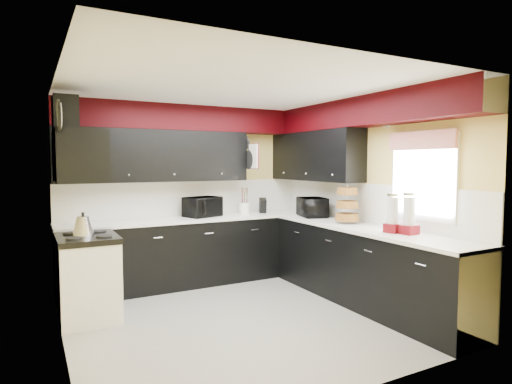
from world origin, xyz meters
TOP-DOWN VIEW (x-y plane):
  - ground at (0.00, 0.00)m, footprint 3.60×3.60m
  - wall_back at (0.00, 1.80)m, footprint 3.60×0.06m
  - wall_right at (1.80, 0.00)m, footprint 0.06×3.60m
  - wall_left at (-1.80, 0.00)m, footprint 0.06×3.60m
  - ceiling at (0.00, 0.00)m, footprint 3.60×3.60m
  - cab_back at (0.00, 1.50)m, footprint 3.60×0.60m
  - cab_right at (1.50, -0.30)m, footprint 0.60×3.00m
  - counter_back at (0.00, 1.50)m, footprint 3.62×0.64m
  - counter_right at (1.50, -0.30)m, footprint 0.64×3.02m
  - splash_back at (0.00, 1.79)m, footprint 3.60×0.02m
  - splash_right at (1.79, 0.00)m, footprint 0.02×3.60m
  - upper_back at (-0.50, 1.62)m, footprint 2.60×0.35m
  - upper_right at (1.62, 0.90)m, footprint 0.35×1.80m
  - soffit_back at (0.00, 1.62)m, footprint 3.60×0.36m
  - soffit_right at (1.62, -0.18)m, footprint 0.36×3.24m
  - stove at (-1.50, 0.75)m, footprint 0.60×0.75m
  - cooktop at (-1.50, 0.75)m, footprint 0.62×0.77m
  - hood at (-1.55, 0.75)m, footprint 0.50×0.78m
  - hood_duct at (-1.68, 0.75)m, footprint 0.24×0.40m
  - window at (1.79, -0.90)m, footprint 0.03×0.86m
  - valance at (1.73, -0.90)m, footprint 0.04×0.88m
  - pan_top at (0.82, 1.55)m, footprint 0.03×0.22m
  - pan_mid at (0.82, 1.42)m, footprint 0.03×0.28m
  - pan_low at (0.82, 1.68)m, footprint 0.03×0.24m
  - cut_board at (0.83, 1.30)m, footprint 0.03×0.26m
  - baskets at (1.52, 0.05)m, footprint 0.27×0.27m
  - clock at (-1.77, 0.25)m, footprint 0.03×0.30m
  - deco_plate at (1.77, -0.35)m, footprint 0.03×0.24m
  - toaster_oven at (0.14, 1.54)m, footprint 0.59×0.54m
  - microwave at (1.52, 0.79)m, footprint 0.45×0.56m
  - utensil_crock at (0.80, 1.53)m, footprint 0.19×0.19m
  - knife_block at (1.10, 1.51)m, footprint 0.14×0.17m
  - kettle at (-1.53, 0.82)m, footprint 0.25×0.25m
  - dispenser_a at (1.49, -0.76)m, footprint 0.18×0.18m
  - dispenser_b at (1.56, -0.92)m, footprint 0.17×0.17m

SIDE VIEW (x-z plane):
  - ground at x=0.00m, z-range 0.00..0.00m
  - stove at x=-1.50m, z-range 0.00..0.86m
  - cab_back at x=0.00m, z-range 0.00..0.90m
  - cab_right at x=1.50m, z-range 0.00..0.90m
  - cooktop at x=-1.50m, z-range 0.86..0.92m
  - counter_back at x=0.00m, z-range 0.90..0.94m
  - counter_right at x=1.50m, z-range 0.90..0.94m
  - kettle at x=-1.53m, z-range 0.92..1.12m
  - utensil_crock at x=0.80m, z-range 0.94..1.11m
  - knife_block at x=1.10m, z-range 0.94..1.16m
  - microwave at x=1.52m, z-range 0.94..1.21m
  - toaster_oven at x=0.14m, z-range 0.94..1.22m
  - dispenser_a at x=1.49m, z-range 0.94..1.35m
  - dispenser_b at x=1.56m, z-range 0.94..1.38m
  - baskets at x=1.52m, z-range 0.93..1.43m
  - splash_back at x=0.00m, z-range 0.94..1.44m
  - splash_right at x=1.79m, z-range 0.94..1.44m
  - wall_back at x=0.00m, z-range 0.00..2.50m
  - wall_right at x=1.80m, z-range 0.00..2.50m
  - wall_left at x=-1.80m, z-range 0.00..2.50m
  - window at x=1.79m, z-range 1.07..2.03m
  - pan_low at x=0.82m, z-range 1.51..1.93m
  - pan_mid at x=0.82m, z-range 1.52..1.98m
  - hood at x=-1.55m, z-range 1.50..2.06m
  - upper_back at x=-0.50m, z-range 1.45..2.15m
  - upper_right at x=1.62m, z-range 1.45..2.15m
  - cut_board at x=0.83m, z-range 1.62..1.98m
  - valance at x=1.73m, z-range 1.85..2.05m
  - pan_top at x=0.82m, z-range 1.80..2.20m
  - clock at x=-1.77m, z-range 2.00..2.30m
  - hood_duct at x=-1.68m, z-range 2.00..2.40m
  - deco_plate at x=1.77m, z-range 2.13..2.37m
  - soffit_back at x=0.00m, z-range 2.15..2.50m
  - soffit_right at x=1.62m, z-range 2.15..2.50m
  - ceiling at x=0.00m, z-range 2.47..2.53m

